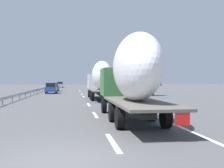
# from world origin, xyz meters

# --- Properties ---
(ground_plane) EXTENTS (260.00, 260.00, 0.00)m
(ground_plane) POSITION_xyz_m (40.00, 0.00, 0.00)
(ground_plane) COLOR #4C4C4F
(lane_stripe_0) EXTENTS (3.20, 0.20, 0.01)m
(lane_stripe_0) POSITION_xyz_m (2.00, -1.80, 0.00)
(lane_stripe_0) COLOR white
(lane_stripe_0) RESTS_ON ground_plane
(lane_stripe_1) EXTENTS (3.20, 0.20, 0.01)m
(lane_stripe_1) POSITION_xyz_m (10.20, -1.80, 0.00)
(lane_stripe_1) COLOR white
(lane_stripe_1) RESTS_ON ground_plane
(lane_stripe_2) EXTENTS (3.20, 0.20, 0.01)m
(lane_stripe_2) POSITION_xyz_m (18.00, -1.80, 0.00)
(lane_stripe_2) COLOR white
(lane_stripe_2) RESTS_ON ground_plane
(lane_stripe_3) EXTENTS (3.20, 0.20, 0.01)m
(lane_stripe_3) POSITION_xyz_m (31.32, -1.80, 0.00)
(lane_stripe_3) COLOR white
(lane_stripe_3) RESTS_ON ground_plane
(lane_stripe_4) EXTENTS (3.20, 0.20, 0.01)m
(lane_stripe_4) POSITION_xyz_m (39.03, -1.80, 0.00)
(lane_stripe_4) COLOR white
(lane_stripe_4) RESTS_ON ground_plane
(lane_stripe_5) EXTENTS (3.20, 0.20, 0.01)m
(lane_stripe_5) POSITION_xyz_m (51.94, -1.80, 0.00)
(lane_stripe_5) COLOR white
(lane_stripe_5) RESTS_ON ground_plane
(lane_stripe_6) EXTENTS (3.20, 0.20, 0.01)m
(lane_stripe_6) POSITION_xyz_m (57.30, -1.80, 0.00)
(lane_stripe_6) COLOR white
(lane_stripe_6) RESTS_ON ground_plane
(edge_line_right) EXTENTS (110.00, 0.20, 0.01)m
(edge_line_right) POSITION_xyz_m (45.00, -5.50, 0.00)
(edge_line_right) COLOR white
(edge_line_right) RESTS_ON ground_plane
(truck_lead) EXTENTS (12.57, 2.55, 4.48)m
(truck_lead) POSITION_xyz_m (24.83, -3.60, 2.52)
(truck_lead) COLOR silver
(truck_lead) RESTS_ON ground_plane
(truck_trailing) EXTENTS (12.01, 2.55, 4.68)m
(truck_trailing) POSITION_xyz_m (7.13, -3.60, 2.61)
(truck_trailing) COLOR #387038
(truck_trailing) RESTS_ON ground_plane
(car_black_suv) EXTENTS (4.49, 1.86, 1.80)m
(car_black_suv) POSITION_xyz_m (52.94, 3.70, 0.92)
(car_black_suv) COLOR black
(car_black_suv) RESTS_ON ground_plane
(car_silver_hatch) EXTENTS (4.49, 1.91, 1.91)m
(car_silver_hatch) POSITION_xyz_m (84.81, 3.89, 0.96)
(car_silver_hatch) COLOR #ADB2B7
(car_silver_hatch) RESTS_ON ground_plane
(car_blue_sedan) EXTENTS (4.76, 1.89, 1.85)m
(car_blue_sedan) POSITION_xyz_m (42.13, 3.46, 0.94)
(car_blue_sedan) COLOR #28479E
(car_blue_sedan) RESTS_ON ground_plane
(road_sign) EXTENTS (0.10, 0.90, 3.16)m
(road_sign) POSITION_xyz_m (45.07, -6.70, 2.18)
(road_sign) COLOR gray
(road_sign) RESTS_ON ground_plane
(tree_0) EXTENTS (2.71, 2.71, 5.10)m
(tree_0) POSITION_xyz_m (32.62, -12.24, 3.29)
(tree_0) COLOR #472D19
(tree_0) RESTS_ON ground_plane
(tree_1) EXTENTS (2.96, 2.96, 7.26)m
(tree_1) POSITION_xyz_m (46.62, -13.43, 4.40)
(tree_1) COLOR #472D19
(tree_1) RESTS_ON ground_plane
(tree_2) EXTENTS (2.74, 2.74, 6.18)m
(tree_2) POSITION_xyz_m (74.87, -10.33, 4.01)
(tree_2) COLOR #472D19
(tree_2) RESTS_ON ground_plane
(guardrail_median) EXTENTS (94.00, 0.10, 0.76)m
(guardrail_median) POSITION_xyz_m (43.00, 6.00, 0.58)
(guardrail_median) COLOR #9EA0A5
(guardrail_median) RESTS_ON ground_plane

